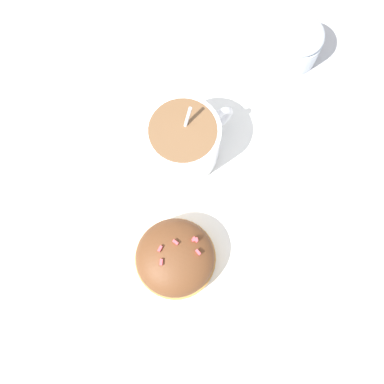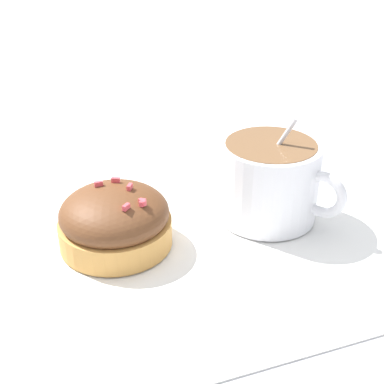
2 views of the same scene
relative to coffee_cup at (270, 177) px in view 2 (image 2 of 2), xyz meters
The scene contains 4 objects.
ground_plane 0.08m from the coffee_cup, ahead, with size 3.00×3.00×0.00m, color #B2B2B7.
paper_napkin 0.08m from the coffee_cup, ahead, with size 0.31×0.31×0.00m.
coffee_cup is the anchor object (origin of this frame).
frosted_pastry 0.14m from the coffee_cup, ahead, with size 0.10×0.10×0.05m.
Camera 2 is at (0.14, 0.37, 0.27)m, focal length 50.00 mm.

